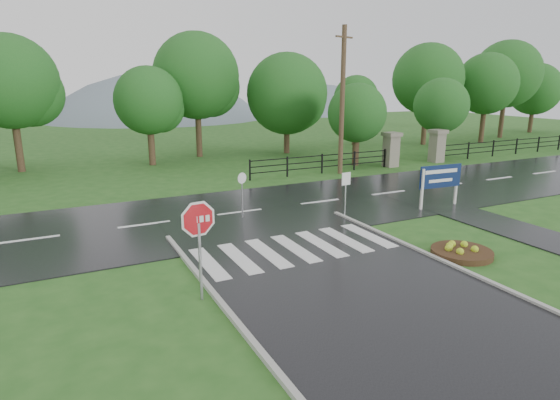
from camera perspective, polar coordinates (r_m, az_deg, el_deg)
ground at (r=11.95m, az=13.54°, el=-13.45°), size 120.00×120.00×0.00m
main_road at (r=20.06m, az=-4.93°, el=-1.59°), size 90.00×8.00×0.04m
walkway at (r=20.34m, az=24.91°, el=-2.69°), size 2.20×11.00×0.04m
crosswalk at (r=15.71m, az=1.83°, el=-5.88°), size 6.50×2.80×0.02m
pillar_west at (r=31.52m, az=13.39°, el=6.10°), size 1.00×1.00×2.24m
pillar_east at (r=34.20m, az=18.60°, el=6.36°), size 1.00×1.00×2.24m
fence_west at (r=28.55m, az=5.15°, el=4.68°), size 9.58×0.08×1.20m
fence_east at (r=42.48m, az=28.99°, el=6.14°), size 20.58×0.08×1.20m
hills at (r=76.67m, az=-17.49°, el=-2.24°), size 102.00×48.00×48.00m
treeline at (r=33.42m, az=-12.21°, el=4.57°), size 83.20×5.20×10.00m
stop_sign at (r=11.80m, az=-9.89°, el=-3.41°), size 1.23×0.19×2.79m
estate_billboard at (r=21.73m, az=18.96°, el=2.50°), size 2.19×0.20×1.92m
flower_bed at (r=16.30m, az=21.28°, el=-5.84°), size 1.93×1.93×0.39m
reg_sign_small at (r=19.13m, az=8.03°, el=1.77°), size 0.42×0.06×1.91m
reg_sign_round at (r=18.91m, az=-4.64°, el=1.34°), size 0.43×0.17×1.93m
utility_pole_east at (r=28.28m, az=7.60°, el=11.92°), size 1.47×0.59×8.56m
entrance_tree_left at (r=31.41m, az=9.38°, el=10.40°), size 3.84×3.84×5.37m
entrance_tree_right at (r=36.14m, az=19.05°, el=10.80°), size 3.91×3.91×5.71m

